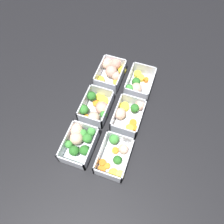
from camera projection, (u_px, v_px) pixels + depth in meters
ground_plane at (112, 115)px, 0.87m from camera, size 4.00×4.00×0.00m
container_near_left at (115, 155)px, 0.77m from camera, size 0.15×0.11×0.06m
container_near_center at (128, 114)px, 0.85m from camera, size 0.16×0.11×0.06m
container_near_right at (138, 84)px, 0.91m from camera, size 0.15×0.10×0.06m
container_far_left at (79, 140)px, 0.79m from camera, size 0.15×0.11×0.06m
container_far_center at (96, 108)px, 0.85m from camera, size 0.15×0.12×0.06m
container_far_right at (111, 71)px, 0.95m from camera, size 0.17×0.12×0.06m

